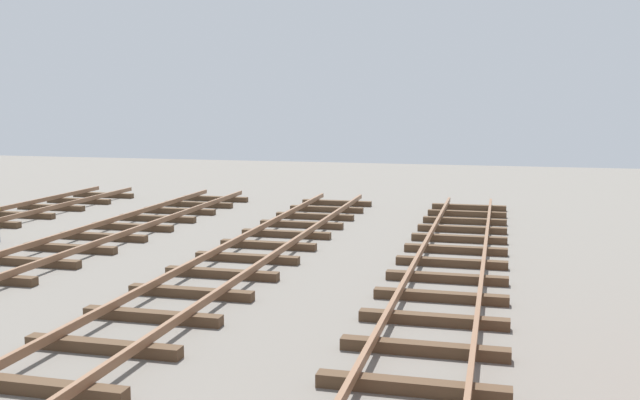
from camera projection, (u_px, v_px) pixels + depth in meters
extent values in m
cube|color=#4C3826|center=(412.00, 387.00, 9.27)|extent=(2.50, 0.24, 0.18)
cube|color=#4C3826|center=(424.00, 349.00, 10.69)|extent=(2.50, 0.24, 0.18)
cube|color=#4C3826|center=(433.00, 320.00, 12.11)|extent=(2.50, 0.24, 0.18)
cube|color=#4C3826|center=(441.00, 297.00, 13.54)|extent=(2.50, 0.24, 0.18)
cube|color=#4C3826|center=(446.00, 278.00, 14.96)|extent=(2.50, 0.24, 0.18)
cube|color=#4C3826|center=(451.00, 263.00, 16.38)|extent=(2.50, 0.24, 0.18)
cube|color=#4C3826|center=(455.00, 250.00, 17.80)|extent=(2.50, 0.24, 0.18)
cube|color=#4C3826|center=(459.00, 239.00, 19.22)|extent=(2.50, 0.24, 0.18)
cube|color=#4C3826|center=(462.00, 229.00, 20.64)|extent=(2.50, 0.24, 0.18)
cube|color=#4C3826|center=(464.00, 221.00, 22.07)|extent=(2.50, 0.24, 0.18)
cube|color=#4C3826|center=(467.00, 214.00, 23.49)|extent=(2.50, 0.24, 0.18)
cube|color=#4C3826|center=(469.00, 207.00, 24.91)|extent=(2.50, 0.24, 0.18)
cube|color=#4C3826|center=(37.00, 387.00, 9.26)|extent=(2.50, 0.24, 0.18)
cube|color=#4C3826|center=(103.00, 347.00, 10.78)|extent=(2.50, 0.24, 0.18)
cube|color=#4C3826|center=(152.00, 316.00, 12.30)|extent=(2.50, 0.24, 0.18)
cube|color=#4C3826|center=(191.00, 293.00, 13.82)|extent=(2.50, 0.24, 0.18)
cube|color=#4C3826|center=(222.00, 274.00, 15.34)|extent=(2.50, 0.24, 0.18)
cube|color=#4C3826|center=(247.00, 258.00, 16.86)|extent=(2.50, 0.24, 0.18)
cube|color=#4C3826|center=(268.00, 245.00, 18.38)|extent=(2.50, 0.24, 0.18)
cube|color=#4C3826|center=(286.00, 234.00, 19.90)|extent=(2.50, 0.24, 0.18)
cube|color=#4C3826|center=(301.00, 225.00, 21.42)|extent=(2.50, 0.24, 0.18)
cube|color=#4C3826|center=(315.00, 216.00, 22.94)|extent=(2.50, 0.24, 0.18)
cube|color=#4C3826|center=(326.00, 209.00, 24.46)|extent=(2.50, 0.24, 0.18)
cube|color=#4C3826|center=(337.00, 203.00, 25.98)|extent=(2.50, 0.24, 0.18)
cube|color=#4C3826|center=(30.00, 262.00, 16.45)|extent=(2.50, 0.24, 0.18)
cube|color=#4C3826|center=(70.00, 248.00, 17.97)|extent=(2.50, 0.24, 0.18)
cube|color=#4C3826|center=(104.00, 237.00, 19.49)|extent=(2.50, 0.24, 0.18)
cube|color=#4C3826|center=(133.00, 227.00, 21.01)|extent=(2.50, 0.24, 0.18)
cube|color=#4C3826|center=(158.00, 219.00, 22.53)|extent=(2.50, 0.24, 0.18)
cube|color=#4C3826|center=(179.00, 211.00, 24.05)|extent=(2.50, 0.24, 0.18)
cube|color=#4C3826|center=(199.00, 205.00, 25.57)|extent=(2.50, 0.24, 0.18)
cube|color=#4C3826|center=(216.00, 199.00, 27.09)|extent=(2.50, 0.24, 0.18)
cube|color=#4C3826|center=(19.00, 215.00, 23.26)|extent=(2.50, 0.24, 0.18)
cube|color=#4C3826|center=(51.00, 207.00, 24.89)|extent=(2.50, 0.24, 0.18)
cube|color=#4C3826|center=(79.00, 201.00, 26.52)|extent=(2.50, 0.24, 0.18)
cube|color=#4C3826|center=(103.00, 195.00, 28.15)|extent=(2.50, 0.24, 0.18)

